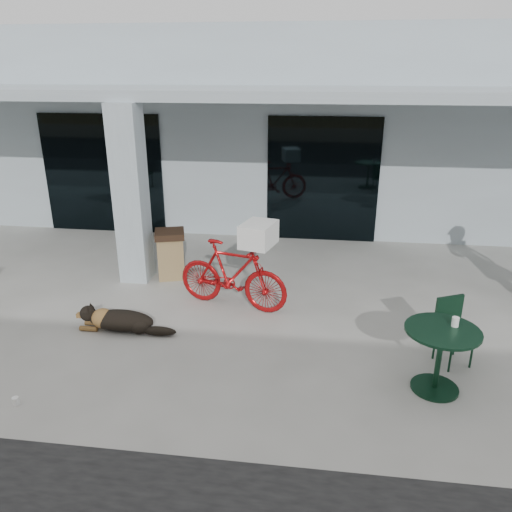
# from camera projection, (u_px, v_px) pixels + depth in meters

# --- Properties ---
(ground) EXTENTS (80.00, 80.00, 0.00)m
(ground) POSITION_uv_depth(u_px,v_px,m) (184.00, 349.00, 6.91)
(ground) COLOR #AFADA5
(ground) RESTS_ON ground
(building) EXTENTS (22.00, 7.00, 4.50)m
(building) POSITION_uv_depth(u_px,v_px,m) (260.00, 120.00, 13.98)
(building) COLOR #9CA9B0
(building) RESTS_ON ground
(storefront_glass_left) EXTENTS (2.80, 0.06, 2.70)m
(storefront_glass_left) POSITION_uv_depth(u_px,v_px,m) (103.00, 174.00, 11.44)
(storefront_glass_left) COLOR black
(storefront_glass_left) RESTS_ON ground
(storefront_glass_right) EXTENTS (2.40, 0.06, 2.70)m
(storefront_glass_right) POSITION_uv_depth(u_px,v_px,m) (323.00, 180.00, 10.82)
(storefront_glass_right) COLOR black
(storefront_glass_right) RESTS_ON ground
(column) EXTENTS (0.50, 0.50, 3.12)m
(column) POSITION_uv_depth(u_px,v_px,m) (131.00, 195.00, 8.67)
(column) COLOR #9CA9B0
(column) RESTS_ON ground
(overhang) EXTENTS (22.00, 2.80, 0.18)m
(overhang) POSITION_uv_depth(u_px,v_px,m) (228.00, 93.00, 9.10)
(overhang) COLOR #9CA9B0
(overhang) RESTS_ON column
(bicycle) EXTENTS (1.93, 0.98, 1.12)m
(bicycle) POSITION_uv_depth(u_px,v_px,m) (232.00, 275.00, 7.93)
(bicycle) COLOR #A40D0F
(bicycle) RESTS_ON ground
(laundry_basket) EXTENTS (0.58, 0.69, 0.35)m
(laundry_basket) POSITION_uv_depth(u_px,v_px,m) (259.00, 234.00, 7.51)
(laundry_basket) COLOR white
(laundry_basket) RESTS_ON bicycle
(dog) EXTENTS (1.13, 0.39, 0.37)m
(dog) POSITION_uv_depth(u_px,v_px,m) (121.00, 319.00, 7.31)
(dog) COLOR black
(dog) RESTS_ON ground
(cup_near_dog) EXTENTS (0.09, 0.09, 0.10)m
(cup_near_dog) POSITION_uv_depth(u_px,v_px,m) (16.00, 401.00, 5.75)
(cup_near_dog) COLOR white
(cup_near_dog) RESTS_ON ground
(cafe_table_far) EXTENTS (0.87, 0.87, 0.82)m
(cafe_table_far) POSITION_uv_depth(u_px,v_px,m) (439.00, 360.00, 5.90)
(cafe_table_far) COLOR #11311F
(cafe_table_far) RESTS_ON ground
(cafe_chair_far_a) EXTENTS (0.55, 0.57, 0.89)m
(cafe_chair_far_a) POSITION_uv_depth(u_px,v_px,m) (455.00, 333.00, 6.42)
(cafe_chair_far_a) COLOR #11311F
(cafe_chair_far_a) RESTS_ON ground
(cup_on_table) EXTENTS (0.08, 0.08, 0.11)m
(cup_on_table) POSITION_uv_depth(u_px,v_px,m) (455.00, 322.00, 5.81)
(cup_on_table) COLOR white
(cup_on_table) RESTS_ON cafe_table_far
(trash_receptacle) EXTENTS (0.65, 0.65, 0.89)m
(trash_receptacle) POSITION_uv_depth(u_px,v_px,m) (171.00, 254.00, 9.12)
(trash_receptacle) COLOR olive
(trash_receptacle) RESTS_ON ground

